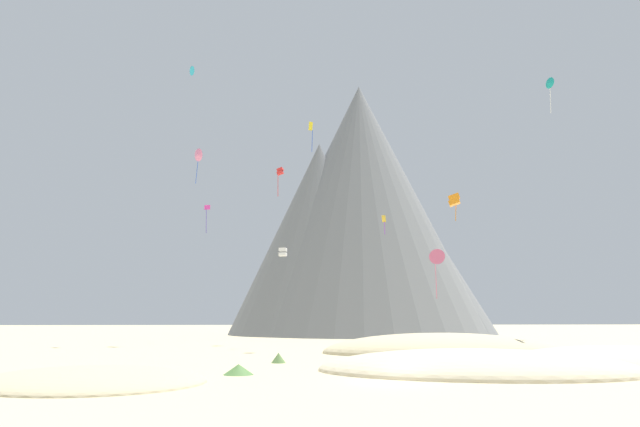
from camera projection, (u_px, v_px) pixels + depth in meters
ground_plane at (390, 382)px, 34.12m from camera, size 400.00×400.00×0.00m
dune_foreground_left at (620, 363)px, 48.10m from camera, size 24.10×22.56×2.75m
dune_foreground_right at (478, 372)px, 40.67m from camera, size 25.25×18.89×3.15m
dune_midground at (441, 353)px, 60.39m from camera, size 25.62×15.78×4.17m
dune_back_low at (91, 383)px, 34.09m from camera, size 18.89×18.57×1.72m
bush_mid_center at (238, 369)px, 38.59m from camera, size 2.89×2.89×0.70m
bush_near_right at (496, 368)px, 39.39m from camera, size 3.70×3.70×0.69m
bush_near_left at (401, 354)px, 52.77m from camera, size 1.46×1.46×0.75m
bush_scatter_east at (278, 358)px, 48.02m from camera, size 1.72×1.72×0.84m
bush_far_left at (443, 367)px, 39.82m from camera, size 1.19×1.19×0.82m
rock_massif at (360, 222)px, 124.06m from camera, size 64.90×63.42×54.54m
kite_pink_high at (198, 155)px, 84.83m from camera, size 1.70×1.75×5.28m
kite_teal_high at (549, 84)px, 72.63m from camera, size 0.67×1.44×4.66m
kite_magenta_mid at (207, 212)px, 91.71m from camera, size 0.89×0.94×4.56m
kite_rainbow_low at (437, 258)px, 75.71m from camera, size 2.15×1.39×6.50m
kite_yellow_high at (311, 131)px, 81.95m from camera, size 0.64×0.68×4.37m
kite_gold_mid at (384, 221)px, 71.53m from camera, size 0.50×0.81×2.43m
kite_orange_mid at (454, 200)px, 69.53m from camera, size 1.74×1.67×3.39m
kite_white_low at (283, 252)px, 65.77m from camera, size 0.99×0.99×0.93m
kite_cyan_high at (193, 71)px, 90.66m from camera, size 1.34×1.51×1.52m
kite_red_mid at (280, 172)px, 86.43m from camera, size 1.15×1.09×4.39m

